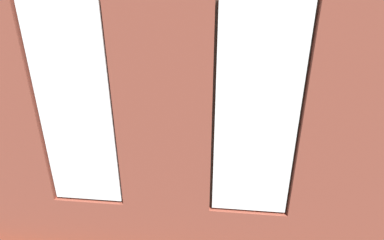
# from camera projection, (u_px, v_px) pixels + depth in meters

# --- Properties ---
(ground_plane) EXTENTS (6.93, 6.14, 0.10)m
(ground_plane) POSITION_uv_depth(u_px,v_px,m) (191.00, 156.00, 5.86)
(ground_plane) COLOR brown
(brick_wall_with_windows) EXTENTS (6.33, 0.30, 3.06)m
(brick_wall_with_windows) POSITION_uv_depth(u_px,v_px,m) (165.00, 149.00, 2.83)
(brick_wall_with_windows) COLOR brown
(brick_wall_with_windows) RESTS_ON ground_plane
(white_wall_right) EXTENTS (0.10, 5.14, 3.06)m
(white_wall_right) POSITION_uv_depth(u_px,v_px,m) (44.00, 87.00, 5.43)
(white_wall_right) COLOR silver
(white_wall_right) RESTS_ON ground_plane
(couch_by_window) EXTENTS (2.02, 0.87, 0.80)m
(couch_by_window) POSITION_uv_depth(u_px,v_px,m) (176.00, 198.00, 3.83)
(couch_by_window) COLOR black
(couch_by_window) RESTS_ON ground_plane
(couch_left) EXTENTS (0.91, 1.85, 0.80)m
(couch_left) POSITION_uv_depth(u_px,v_px,m) (314.00, 159.00, 4.95)
(couch_left) COLOR black
(couch_left) RESTS_ON ground_plane
(coffee_table) EXTENTS (1.25, 0.86, 0.43)m
(coffee_table) POSITION_uv_depth(u_px,v_px,m) (201.00, 137.00, 5.78)
(coffee_table) COLOR olive
(coffee_table) RESTS_ON ground_plane
(cup_ceramic) EXTENTS (0.07, 0.07, 0.09)m
(cup_ceramic) POSITION_uv_depth(u_px,v_px,m) (205.00, 136.00, 5.62)
(cup_ceramic) COLOR #33567F
(cup_ceramic) RESTS_ON coffee_table
(table_plant_small) EXTENTS (0.14, 0.14, 0.22)m
(table_plant_small) POSITION_uv_depth(u_px,v_px,m) (183.00, 132.00, 5.64)
(table_plant_small) COLOR brown
(table_plant_small) RESTS_ON coffee_table
(remote_silver) EXTENTS (0.11, 0.18, 0.02)m
(remote_silver) POSITION_uv_depth(u_px,v_px,m) (194.00, 133.00, 5.87)
(remote_silver) COLOR #B2B2B7
(remote_silver) RESTS_ON coffee_table
(remote_gray) EXTENTS (0.17, 0.12, 0.02)m
(remote_gray) POSITION_uv_depth(u_px,v_px,m) (201.00, 135.00, 5.76)
(remote_gray) COLOR #59595B
(remote_gray) RESTS_ON coffee_table
(media_console) EXTENTS (1.06, 0.42, 0.46)m
(media_console) POSITION_uv_depth(u_px,v_px,m) (71.00, 140.00, 5.99)
(media_console) COLOR black
(media_console) RESTS_ON ground_plane
(tv_flatscreen) EXTENTS (1.16, 0.20, 0.82)m
(tv_flatscreen) POSITION_uv_depth(u_px,v_px,m) (67.00, 114.00, 5.77)
(tv_flatscreen) COLOR black
(tv_flatscreen) RESTS_ON media_console
(papasan_chair) EXTENTS (1.12, 1.12, 0.70)m
(papasan_chair) POSITION_uv_depth(u_px,v_px,m) (168.00, 107.00, 7.69)
(papasan_chair) COLOR olive
(papasan_chair) RESTS_ON ground_plane
(potted_plant_near_tv) EXTENTS (0.54, 0.54, 0.96)m
(potted_plant_near_tv) POSITION_uv_depth(u_px,v_px,m) (67.00, 143.00, 4.88)
(potted_plant_near_tv) COLOR gray
(potted_plant_near_tv) RESTS_ON ground_plane
(potted_plant_corner_far_left) EXTENTS (0.98, 1.07, 1.44)m
(potted_plant_corner_far_left) POSITION_uv_depth(u_px,v_px,m) (373.00, 188.00, 3.33)
(potted_plant_corner_far_left) COLOR brown
(potted_plant_corner_far_left) RESTS_ON ground_plane
(potted_plant_mid_room_small) EXTENTS (0.40, 0.40, 0.66)m
(potted_plant_mid_room_small) POSITION_uv_depth(u_px,v_px,m) (216.00, 122.00, 6.55)
(potted_plant_mid_room_small) COLOR brown
(potted_plant_mid_room_small) RESTS_ON ground_plane
(potted_plant_beside_window_right) EXTENTS (0.73, 0.73, 1.10)m
(potted_plant_beside_window_right) POSITION_uv_depth(u_px,v_px,m) (55.00, 179.00, 3.82)
(potted_plant_beside_window_right) COLOR gray
(potted_plant_beside_window_right) RESTS_ON ground_plane
(potted_plant_corner_near_left) EXTENTS (0.83, 0.83, 1.26)m
(potted_plant_corner_near_left) POSITION_uv_depth(u_px,v_px,m) (291.00, 99.00, 7.24)
(potted_plant_corner_near_left) COLOR brown
(potted_plant_corner_near_left) RESTS_ON ground_plane
(potted_plant_between_couches) EXTENTS (0.87, 0.86, 1.41)m
(potted_plant_between_couches) POSITION_uv_depth(u_px,v_px,m) (279.00, 176.00, 3.58)
(potted_plant_between_couches) COLOR brown
(potted_plant_between_couches) RESTS_ON ground_plane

